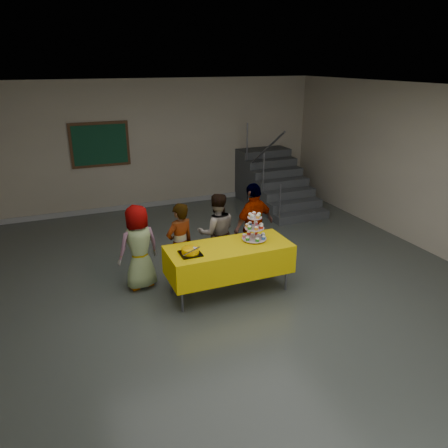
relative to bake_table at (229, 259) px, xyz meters
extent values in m
plane|color=#4C514C|center=(0.06, -0.40, -0.56)|extent=(10.00, 10.00, 0.00)
cube|color=#AEA38C|center=(0.06, 4.60, 0.94)|extent=(8.00, 0.04, 3.00)
cube|color=silver|center=(0.06, -0.40, 2.44)|extent=(8.00, 10.00, 0.04)
cube|color=#999999|center=(0.06, 4.58, -0.50)|extent=(7.90, 0.03, 0.12)
cylinder|color=#595960|center=(-0.84, -0.29, -0.19)|extent=(0.04, 0.04, 0.73)
cylinder|color=#595960|center=(0.84, -0.29, -0.19)|extent=(0.04, 0.04, 0.73)
cylinder|color=#595960|center=(-0.84, 0.29, -0.19)|extent=(0.04, 0.04, 0.73)
cylinder|color=#595960|center=(0.84, 0.29, -0.19)|extent=(0.04, 0.04, 0.73)
cube|color=#595960|center=(0.00, 0.00, 0.18)|extent=(1.80, 0.70, 0.02)
cube|color=#E5BF04|center=(0.00, 0.00, -0.01)|extent=(1.88, 0.78, 0.44)
cylinder|color=silver|center=(0.45, 0.06, 0.22)|extent=(0.18, 0.18, 0.01)
cylinder|color=silver|center=(0.45, 0.06, 0.42)|extent=(0.02, 0.02, 0.42)
cylinder|color=silver|center=(0.45, 0.06, 0.24)|extent=(0.38, 0.38, 0.01)
cylinder|color=silver|center=(0.45, 0.06, 0.41)|extent=(0.30, 0.30, 0.01)
cylinder|color=silver|center=(0.45, 0.06, 0.58)|extent=(0.22, 0.22, 0.01)
cube|color=black|center=(-0.63, -0.06, 0.22)|extent=(0.30, 0.30, 0.02)
cylinder|color=#FFB300|center=(-0.63, -0.06, 0.27)|extent=(0.25, 0.25, 0.07)
ellipsoid|color=#FFB300|center=(-0.63, -0.06, 0.30)|extent=(0.25, 0.25, 0.05)
ellipsoid|color=white|center=(-0.58, -0.10, 0.32)|extent=(0.08, 0.08, 0.02)
cube|color=silver|center=(-0.65, -0.19, 0.32)|extent=(0.30, 0.16, 0.04)
imported|color=slate|center=(-1.22, 0.68, 0.12)|extent=(0.74, 0.58, 1.35)
imported|color=slate|center=(-0.61, 0.52, 0.12)|extent=(0.58, 0.48, 1.36)
imported|color=slate|center=(0.11, 0.79, 0.12)|extent=(0.74, 0.62, 1.35)
imported|color=slate|center=(0.72, 0.64, 0.19)|extent=(0.95, 0.65, 1.50)
cube|color=#424447|center=(2.76, 2.35, -0.47)|extent=(1.30, 0.30, 0.18)
cube|color=#424447|center=(2.76, 2.65, -0.38)|extent=(1.30, 0.30, 0.36)
cube|color=#424447|center=(2.76, 2.95, -0.29)|extent=(1.30, 0.30, 0.54)
cube|color=#424447|center=(2.76, 3.25, -0.20)|extent=(1.30, 0.30, 0.72)
cube|color=#424447|center=(2.76, 3.55, -0.11)|extent=(1.30, 0.30, 0.90)
cube|color=#424447|center=(2.76, 3.85, -0.02)|extent=(1.30, 0.30, 1.08)
cube|color=#424447|center=(2.76, 4.15, 0.07)|extent=(1.30, 0.30, 1.26)
cube|color=#424447|center=(2.76, 4.45, 0.07)|extent=(1.30, 0.30, 1.26)
cylinder|color=#595960|center=(2.16, 2.30, -0.11)|extent=(0.04, 0.04, 0.90)
cylinder|color=#595960|center=(2.16, 3.10, 0.43)|extent=(0.04, 0.04, 0.90)
cylinder|color=#595960|center=(2.16, 4.00, 0.97)|extent=(0.04, 0.04, 0.90)
cylinder|color=#595960|center=(2.16, 3.15, 0.88)|extent=(0.04, 1.85, 1.20)
cube|color=#472B16|center=(-1.22, 4.57, 1.04)|extent=(1.30, 0.04, 1.00)
cube|color=#15442A|center=(-1.22, 4.55, 1.04)|extent=(1.18, 0.02, 0.88)
camera|label=1|loc=(-2.34, -5.52, 2.82)|focal=35.00mm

